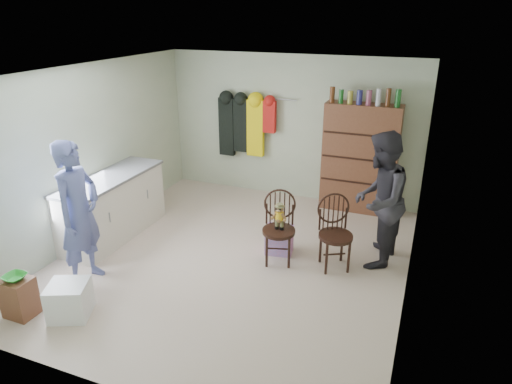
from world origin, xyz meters
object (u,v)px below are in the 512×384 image
at_px(counter, 113,206).
at_px(chair_far, 335,229).
at_px(chair_front, 279,223).
at_px(dresser, 360,158).

bearing_deg(counter, chair_far, 5.97).
height_order(chair_front, chair_far, chair_far).
height_order(counter, chair_far, chair_far).
xyz_separation_m(chair_front, dresser, (0.67, 2.09, 0.36)).
bearing_deg(counter, dresser, 35.68).
bearing_deg(counter, chair_front, 4.65).
bearing_deg(chair_front, counter, 168.73).
distance_m(counter, dresser, 3.96).
relative_size(chair_front, dresser, 0.48).
height_order(chair_front, dresser, dresser).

